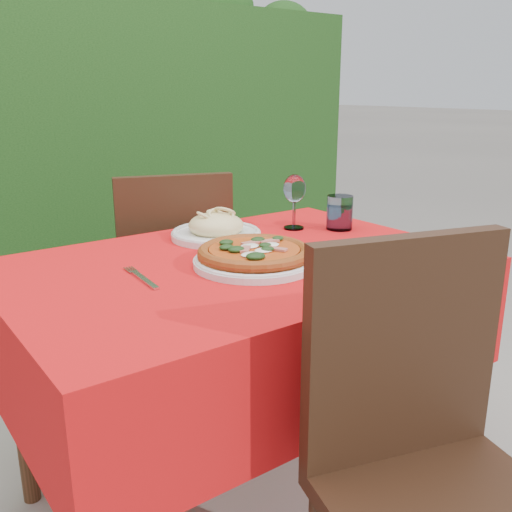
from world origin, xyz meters
TOP-DOWN VIEW (x-y plane):
  - ground at (0.00, 0.00)m, footprint 60.00×60.00m
  - hedge at (0.00, 1.55)m, footprint 3.20×0.55m
  - dining_table at (0.00, 0.00)m, footprint 1.26×0.86m
  - chair_near at (-0.04, -0.68)m, footprint 0.53×0.53m
  - chair_far at (0.11, 0.61)m, footprint 0.52×0.52m
  - pizza_plate at (0.00, -0.07)m, footprint 0.39×0.39m
  - pasta_plate at (0.08, 0.24)m, footprint 0.28×0.28m
  - water_glass at (0.47, 0.10)m, footprint 0.09×0.09m
  - wine_glass at (0.35, 0.19)m, footprint 0.08×0.08m
  - fork at (-0.29, -0.01)m, footprint 0.04×0.21m

SIDE VIEW (x-z plane):
  - ground at x=0.00m, z-range 0.00..0.00m
  - chair_far at x=0.11m, z-range 0.07..0.98m
  - chair_near at x=-0.04m, z-range 0.07..1.01m
  - dining_table at x=0.00m, z-range 0.22..0.97m
  - fork at x=-0.29m, z-range 0.75..0.75m
  - pizza_plate at x=0.00m, z-range 0.75..0.81m
  - pasta_plate at x=0.08m, z-range 0.74..0.82m
  - water_glass at x=0.47m, z-range 0.74..0.86m
  - wine_glass at x=0.35m, z-range 0.78..0.97m
  - hedge at x=0.00m, z-range 0.03..1.81m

